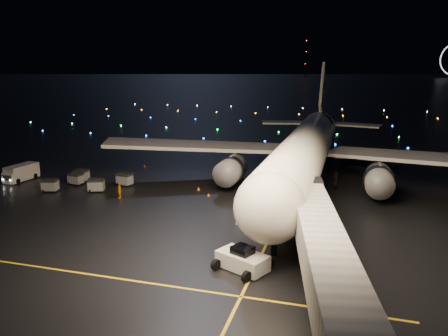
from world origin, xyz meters
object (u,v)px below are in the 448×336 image
Objects in this scene: service_truck at (22,172)px; baggage_cart_4 at (76,179)px; pushback_tug at (243,258)px; belt_loader at (255,211)px; baggage_cart_0 at (96,185)px; baggage_cart_3 at (50,185)px; airliner at (309,123)px; baggage_cart_1 at (125,179)px; baggage_cart_2 at (81,175)px; crew_c at (120,192)px.

baggage_cart_4 is at bearing 4.86° from service_truck.
pushback_tug is 0.74× the size of belt_loader.
baggage_cart_3 is (-6.45, -1.82, -0.04)m from baggage_cart_0.
airliner reaches higher than belt_loader.
baggage_cart_1 is at bearing 145.84° from belt_loader.
baggage_cart_4 is (0.30, -1.94, -0.07)m from baggage_cart_2.
belt_loader is 25.65m from baggage_cart_0.
baggage_cart_0 is at bearing 170.12° from pushback_tug.
belt_loader reaches higher than service_truck.
baggage_cart_2 is at bearing -135.43° from crew_c.
airliner reaches higher than baggage_cart_3.
baggage_cart_3 is at bearing -22.68° from service_truck.
crew_c is at bearing -8.60° from service_truck.
baggage_cart_1 is 7.79m from baggage_cart_2.
belt_loader is 2.83× the size of baggage_cart_1.
service_truck reaches higher than baggage_cart_0.
belt_loader is 2.91× the size of baggage_cart_3.
service_truck is 3.13× the size of baggage_cart_2.
airliner is 9.50× the size of service_truck.
baggage_cart_2 is (-5.51, 4.53, -0.00)m from baggage_cart_0.
crew_c is 12.30m from baggage_cart_2.
baggage_cart_0 reaches higher than baggage_cart_4.
baggage_cart_1 reaches higher than baggage_cart_4.
belt_loader is at bearing -100.46° from airliner.
baggage_cart_1 is at bearing 9.90° from service_truck.
baggage_cart_3 is (-32.75, 16.51, -0.19)m from pushback_tug.
pushback_tug is 2.09× the size of baggage_cart_2.
crew_c reaches higher than baggage_cart_2.
baggage_cart_0 is 6.70m from baggage_cart_3.
airliner is at bearing 15.47° from baggage_cart_2.
belt_loader reaches higher than baggage_cart_1.
belt_loader is at bearing -19.49° from baggage_cart_2.
baggage_cart_1 is (2.28, 4.21, -0.01)m from baggage_cart_0.
pushback_tug is 46.17m from service_truck.
baggage_cart_0 is 1.00× the size of baggage_cart_2.
airliner is 36.38m from baggage_cart_2.
crew_c is at bearing -58.36° from baggage_cart_1.
belt_loader is (-3.88, -20.18, -7.75)m from airliner.
baggage_cart_1 is at bearing 161.82° from pushback_tug.
baggage_cart_3 is 1.04× the size of baggage_cart_4.
baggage_cart_0 is 1.09× the size of baggage_cart_4.
service_truck is at bearing -167.13° from baggage_cart_2.
baggage_cart_1 is (-24.02, 22.55, -0.17)m from pushback_tug.
baggage_cart_0 reaches higher than baggage_cart_2.
baggage_cart_2 is at bearing 169.29° from pushback_tug.
service_truck is (-43.63, -11.29, -7.98)m from airliner.
baggage_cart_2 is at bearing 68.95° from baggage_cart_3.
baggage_cart_0 is (14.92, -2.45, -0.33)m from service_truck.
baggage_cart_2 is (9.42, 2.08, -0.33)m from service_truck.
baggage_cart_4 is (-31.51, 20.92, -0.23)m from pushback_tug.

